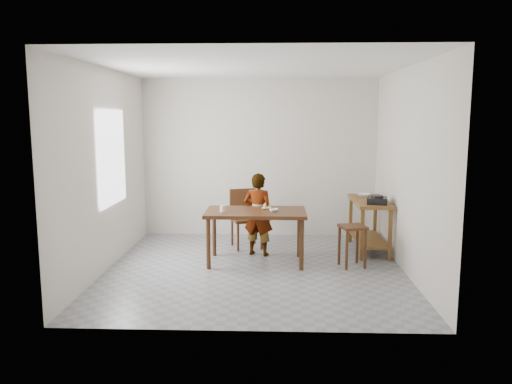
{
  "coord_description": "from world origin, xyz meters",
  "views": [
    {
      "loc": [
        0.26,
        -6.57,
        2.06
      ],
      "look_at": [
        0.0,
        0.4,
        1.0
      ],
      "focal_mm": 35.0,
      "sensor_mm": 36.0,
      "label": 1
    }
  ],
  "objects_px": {
    "prep_counter": "(369,225)",
    "child": "(258,214)",
    "dining_table": "(256,237)",
    "stool": "(352,246)",
    "dining_chair": "(247,219)"
  },
  "relations": [
    {
      "from": "child",
      "to": "stool",
      "type": "relative_size",
      "value": 2.13
    },
    {
      "from": "child",
      "to": "stool",
      "type": "bearing_deg",
      "value": 174.02
    },
    {
      "from": "dining_table",
      "to": "stool",
      "type": "height_order",
      "value": "dining_table"
    },
    {
      "from": "child",
      "to": "stool",
      "type": "height_order",
      "value": "child"
    },
    {
      "from": "child",
      "to": "dining_table",
      "type": "bearing_deg",
      "value": 103.57
    },
    {
      "from": "child",
      "to": "stool",
      "type": "xyz_separation_m",
      "value": [
        1.31,
        -0.55,
        -0.33
      ]
    },
    {
      "from": "prep_counter",
      "to": "child",
      "type": "relative_size",
      "value": 0.97
    },
    {
      "from": "dining_table",
      "to": "prep_counter",
      "type": "relative_size",
      "value": 1.17
    },
    {
      "from": "child",
      "to": "dining_chair",
      "type": "bearing_deg",
      "value": -48.53
    },
    {
      "from": "dining_table",
      "to": "dining_chair",
      "type": "xyz_separation_m",
      "value": [
        -0.18,
        0.83,
        0.08
      ]
    },
    {
      "from": "stool",
      "to": "child",
      "type": "bearing_deg",
      "value": 157.38
    },
    {
      "from": "dining_table",
      "to": "child",
      "type": "distance_m",
      "value": 0.47
    },
    {
      "from": "stool",
      "to": "dining_chair",
      "type": "bearing_deg",
      "value": 147.2
    },
    {
      "from": "dining_table",
      "to": "child",
      "type": "height_order",
      "value": "child"
    },
    {
      "from": "prep_counter",
      "to": "dining_chair",
      "type": "height_order",
      "value": "dining_chair"
    }
  ]
}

